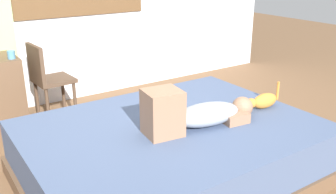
{
  "coord_description": "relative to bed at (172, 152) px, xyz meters",
  "views": [
    {
      "loc": [
        -1.48,
        -2.17,
        1.68
      ],
      "look_at": [
        0.15,
        0.25,
        0.61
      ],
      "focal_mm": 40.52,
      "sensor_mm": 36.0,
      "label": 1
    }
  ],
  "objects": [
    {
      "name": "chair_by_desk",
      "position": [
        -0.45,
        1.66,
        0.28
      ],
      "size": [
        0.41,
        0.41,
        0.86
      ],
      "color": "#4C3828",
      "rests_on": "ground"
    },
    {
      "name": "cup",
      "position": [
        -0.77,
        1.7,
        0.55
      ],
      "size": [
        0.07,
        0.07,
        0.08
      ],
      "primitive_type": "cylinder",
      "color": "teal",
      "rests_on": "desk"
    },
    {
      "name": "bed",
      "position": [
        0.0,
        0.0,
        0.0
      ],
      "size": [
        2.26,
        1.71,
        0.46
      ],
      "color": "brown",
      "rests_on": "ground"
    },
    {
      "name": "ground_plane",
      "position": [
        -0.05,
        -0.05,
        -0.23
      ],
      "size": [
        16.0,
        16.0,
        0.0
      ],
      "primitive_type": "plane",
      "color": "brown"
    },
    {
      "name": "cat",
      "position": [
        0.85,
        -0.15,
        0.3
      ],
      "size": [
        0.36,
        0.12,
        0.21
      ],
      "color": "#C67A2D",
      "rests_on": "bed"
    },
    {
      "name": "person_lying",
      "position": [
        0.13,
        -0.13,
        0.35
      ],
      "size": [
        0.94,
        0.36,
        0.34
      ],
      "color": "#8C939E",
      "rests_on": "bed"
    }
  ]
}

